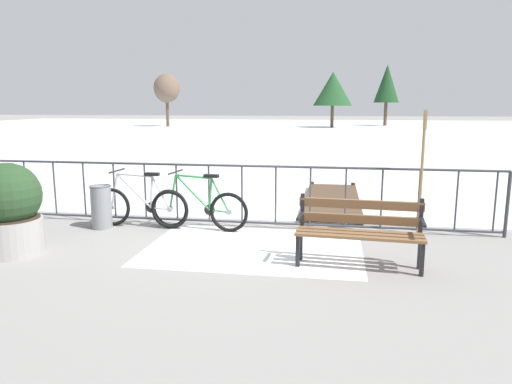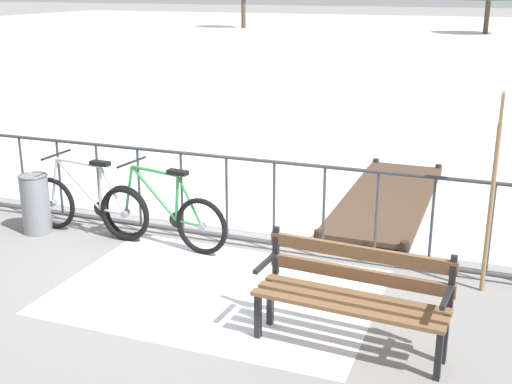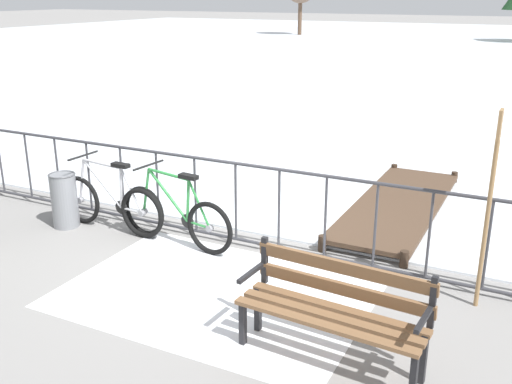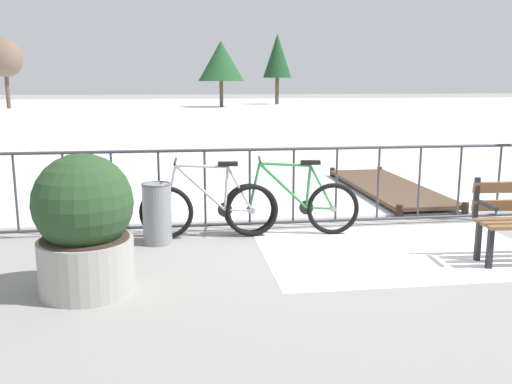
{
  "view_description": "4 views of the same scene",
  "coord_description": "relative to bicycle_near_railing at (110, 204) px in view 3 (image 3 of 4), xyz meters",
  "views": [
    {
      "loc": [
        1.79,
        -7.75,
        2.06
      ],
      "look_at": [
        0.49,
        0.22,
        0.57
      ],
      "focal_mm": 33.26,
      "sensor_mm": 36.0,
      "label": 1
    },
    {
      "loc": [
        3.17,
        -6.64,
        2.93
      ],
      "look_at": [
        0.69,
        -0.11,
        0.71
      ],
      "focal_mm": 46.47,
      "sensor_mm": 36.0,
      "label": 2
    },
    {
      "loc": [
        3.53,
        -5.89,
        2.97
      ],
      "look_at": [
        0.54,
        0.05,
        0.71
      ],
      "focal_mm": 41.36,
      "sensor_mm": 36.0,
      "label": 3
    },
    {
      "loc": [
        -1.77,
        -7.01,
        1.9
      ],
      "look_at": [
        -0.85,
        -0.51,
        0.6
      ],
      "focal_mm": 39.16,
      "sensor_mm": 36.0,
      "label": 4
    }
  ],
  "objects": [
    {
      "name": "park_bench",
      "position": [
        3.56,
        -1.39,
        0.14
      ],
      "size": [
        1.63,
        0.59,
        0.89
      ],
      "color": "brown",
      "rests_on": "ground"
    },
    {
      "name": "bicycle_near_railing",
      "position": [
        0.0,
        0.0,
        0.0
      ],
      "size": [
        1.71,
        0.52,
        0.97
      ],
      "color": "black",
      "rests_on": "ground"
    },
    {
      "name": "bicycle_second",
      "position": [
        1.02,
        -0.01,
        0.0
      ],
      "size": [
        1.71,
        0.52,
        0.97
      ],
      "color": "black",
      "rests_on": "ground"
    },
    {
      "name": "wooden_dock",
      "position": [
        3.2,
        2.34,
        -0.25
      ],
      "size": [
        1.1,
        3.56,
        0.2
      ],
      "color": "#4C3828",
      "rests_on": "ground"
    },
    {
      "name": "oar_upright",
      "position": [
        4.55,
        0.07,
        0.77
      ],
      "size": [
        0.04,
        0.16,
        1.98
      ],
      "color": "#937047",
      "rests_on": "ground"
    },
    {
      "name": "railing_fence",
      "position": [
        1.4,
        0.31,
        0.19
      ],
      "size": [
        9.06,
        0.06,
        1.07
      ],
      "color": "#38383D",
      "rests_on": "ground"
    },
    {
      "name": "snow_patch",
      "position": [
        2.09,
        -0.89,
        -0.36
      ],
      "size": [
        3.11,
        2.19,
        0.01
      ],
      "primitive_type": "cube",
      "color": "white",
      "rests_on": "ground"
    },
    {
      "name": "trash_bin",
      "position": [
        -0.63,
        -0.16,
        0.0
      ],
      "size": [
        0.35,
        0.35,
        0.73
      ],
      "color": "gray",
      "rests_on": "ground"
    },
    {
      "name": "ground_plane",
      "position": [
        1.4,
        0.31,
        -0.37
      ],
      "size": [
        160.0,
        160.0,
        0.0
      ],
      "primitive_type": "plane",
      "color": "gray"
    },
    {
      "name": "frozen_pond",
      "position": [
        1.4,
        28.71,
        -0.35
      ],
      "size": [
        80.0,
        56.0,
        0.03
      ],
      "primitive_type": "cube",
      "color": "silver",
      "rests_on": "ground"
    }
  ]
}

